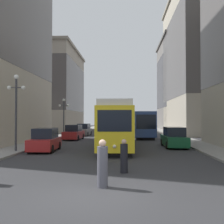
{
  "coord_description": "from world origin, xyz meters",
  "views": [
    {
      "loc": [
        1.04,
        -9.13,
        2.59
      ],
      "look_at": [
        0.07,
        9.8,
        3.04
      ],
      "focal_mm": 43.81,
      "sensor_mm": 36.0,
      "label": 1
    }
  ],
  "objects": [
    {
      "name": "ground_plane",
      "position": [
        0.0,
        0.0,
        0.0
      ],
      "size": [
        200.0,
        200.0,
        0.0
      ],
      "primitive_type": "plane",
      "color": "#303033"
    },
    {
      "name": "parked_car_right_far",
      "position": [
        5.37,
        15.78,
        0.84
      ],
      "size": [
        1.91,
        4.99,
        1.82
      ],
      "rotation": [
        0.0,
        0.0,
        3.15
      ],
      "color": "black",
      "rests_on": "ground"
    },
    {
      "name": "parked_car_left_near",
      "position": [
        -5.38,
        12.27,
        0.84
      ],
      "size": [
        2.03,
        4.4,
        1.82
      ],
      "rotation": [
        0.0,
        0.0,
        0.04
      ],
      "color": "black",
      "rests_on": "ground"
    },
    {
      "name": "sidewalk_right",
      "position": [
        7.95,
        40.0,
        0.07
      ],
      "size": [
        2.55,
        120.0,
        0.15
      ],
      "primitive_type": "cube",
      "color": "gray",
      "rests_on": "ground"
    },
    {
      "name": "sidewalk_left",
      "position": [
        -7.95,
        40.0,
        0.07
      ],
      "size": [
        2.55,
        120.0,
        0.15
      ],
      "primitive_type": "cube",
      "color": "gray",
      "rests_on": "ground"
    },
    {
      "name": "building_right_far",
      "position": [
        16.77,
        54.52,
        10.56
      ],
      "size": [
        15.68,
        17.41,
        20.55
      ],
      "color": "slate",
      "rests_on": "ground"
    },
    {
      "name": "pedestrian_crossing_near",
      "position": [
        0.95,
        3.95,
        0.75
      ],
      "size": [
        0.36,
        0.36,
        1.61
      ],
      "rotation": [
        0.0,
        0.0,
        2.9
      ],
      "color": "black",
      "rests_on": "ground"
    },
    {
      "name": "lamp_post_left_near",
      "position": [
        -7.27,
        11.12,
        3.92
      ],
      "size": [
        1.41,
        0.36,
        5.78
      ],
      "color": "#333338",
      "rests_on": "sidewalk_left"
    },
    {
      "name": "pedestrian_crossing_far",
      "position": [
        0.15,
        1.16,
        0.84
      ],
      "size": [
        0.4,
        0.4,
        1.8
      ],
      "rotation": [
        0.0,
        0.0,
        0.46
      ],
      "color": "#4C4C56",
      "rests_on": "ground"
    },
    {
      "name": "lamp_post_left_far",
      "position": [
        -7.27,
        27.01,
        3.53
      ],
      "size": [
        1.41,
        0.36,
        5.11
      ],
      "color": "#333338",
      "rests_on": "sidewalk_left"
    },
    {
      "name": "transit_bus",
      "position": [
        3.2,
        29.02,
        1.95
      ],
      "size": [
        2.98,
        12.02,
        3.45
      ],
      "rotation": [
        0.0,
        0.0,
        0.03
      ],
      "color": "black",
      "rests_on": "ground"
    },
    {
      "name": "building_left_corner",
      "position": [
        -16.16,
        47.05,
        8.65
      ],
      "size": [
        14.46,
        20.1,
        16.86
      ],
      "color": "#A89E8E",
      "rests_on": "ground"
    },
    {
      "name": "streetcar",
      "position": [
        0.24,
        15.59,
        2.1
      ],
      "size": [
        2.74,
        14.5,
        3.89
      ],
      "rotation": [
        0.0,
        0.0,
        0.01
      ],
      "color": "black",
      "rests_on": "ground"
    },
    {
      "name": "parked_car_left_far",
      "position": [
        -5.37,
        24.18,
        0.84
      ],
      "size": [
        2.07,
        4.55,
        1.82
      ],
      "rotation": [
        0.0,
        0.0,
        -0.05
      ],
      "color": "black",
      "rests_on": "ground"
    },
    {
      "name": "parked_car_left_mid",
      "position": [
        -5.37,
        32.12,
        0.84
      ],
      "size": [
        2.03,
        4.69,
        1.82
      ],
      "rotation": [
        0.0,
        0.0,
        -0.04
      ],
      "color": "black",
      "rests_on": "ground"
    },
    {
      "name": "building_right_corner",
      "position": [
        14.26,
        39.59,
        12.71
      ],
      "size": [
        10.67,
        23.02,
        24.67
      ],
      "color": "#B2A893",
      "rests_on": "ground"
    }
  ]
}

